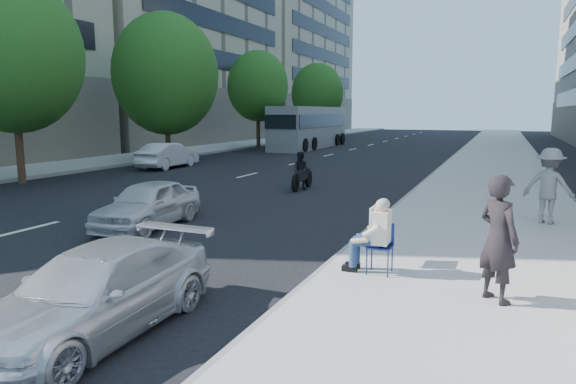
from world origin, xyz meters
The scene contains 16 objects.
ground centered at (0.00, 0.00, 0.00)m, with size 160.00×160.00×0.00m, color black.
near_sidewalk centered at (4.00, 20.00, 0.07)m, with size 5.00×120.00×0.15m, color #A7A39C.
far_sidewalk centered at (-16.75, 20.00, 0.07)m, with size 4.50×120.00×0.15m, color #A7A39C.
far_bldg_north centered at (-30.00, 62.00, 14.00)m, with size 22.00×28.00×28.00m, color tan.
tree_far_b centered at (-13.70, 8.00, 5.13)m, with size 5.40×5.40×8.24m.
tree_far_c centered at (-13.70, 18.00, 5.02)m, with size 6.00×6.00×8.47m.
tree_far_d centered at (-13.70, 30.00, 4.89)m, with size 4.80×4.80×7.65m.
tree_far_e centered at (-13.70, 44.00, 4.78)m, with size 5.40×5.40×7.89m.
seated_protester centered at (2.35, 1.53, 0.87)m, with size 0.83×1.11×1.31m.
jogger centered at (5.41, 7.07, 1.09)m, with size 1.21×0.70×1.87m, color gray.
pedestrian_woman centered at (4.31, 0.87, 1.08)m, with size 0.68×0.45×1.87m, color black.
parked_sedan centered at (-0.50, -2.00, 0.56)m, with size 1.57×3.87×1.12m, color silver.
white_sedan_near centered at (-3.89, 3.45, 0.59)m, with size 1.40×3.49×1.19m, color silver.
white_sedan_mid centered at (-11.76, 15.25, 0.66)m, with size 1.39×3.98×1.31m, color silver.
motorcycle centered at (-2.62, 10.90, 0.64)m, with size 0.74×2.05×1.42m.
bus centered at (-10.23, 32.44, 1.64)m, with size 2.76×12.08×3.30m.
Camera 1 is at (4.28, -6.94, 2.89)m, focal length 32.00 mm.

